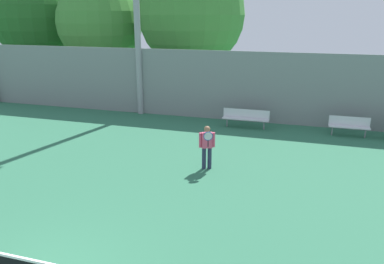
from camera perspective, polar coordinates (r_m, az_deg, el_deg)
tennis_player at (r=12.71m, az=2.29°, el=-2.00°), size 0.52×0.49×1.53m
bench_courtside_near at (r=17.66m, az=22.83°, el=1.08°), size 1.69×0.40×0.85m
bench_courtside_far at (r=17.70m, az=8.20°, el=2.34°), size 2.17×0.40×0.85m
back_fence at (r=18.96m, az=1.96°, el=7.19°), size 28.21×0.06×3.43m
tree_green_tall at (r=30.93m, az=-22.23°, el=15.83°), size 6.64×6.64×8.20m
tree_green_broad at (r=24.41m, az=-0.05°, el=17.41°), size 6.63×6.63×8.39m
tree_dark_dense at (r=26.80m, az=-13.89°, el=15.86°), size 5.68×5.68×7.42m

